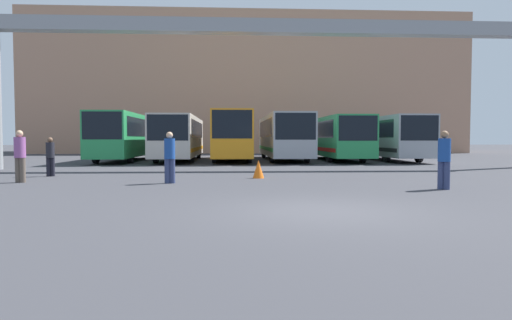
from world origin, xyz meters
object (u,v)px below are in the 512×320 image
at_px(bus_slot_0, 124,134).
at_px(bus_slot_2, 232,133).
at_px(bus_slot_1, 179,136).
at_px(pedestrian_mid_right, 20,155).
at_px(pedestrian_near_left, 444,158).
at_px(pedestrian_far_center, 50,156).
at_px(pedestrian_near_center, 170,156).
at_px(bus_slot_3, 283,135).
at_px(traffic_cone, 258,169).
at_px(bus_slot_5, 386,136).
at_px(bus_slot_4, 334,136).

distance_m(bus_slot_0, bus_slot_2, 7.34).
distance_m(bus_slot_1, bus_slot_2, 3.72).
xyz_separation_m(pedestrian_mid_right, pedestrian_near_left, (13.83, -2.94, -0.03)).
xyz_separation_m(pedestrian_far_center, pedestrian_near_left, (13.79, -5.55, 0.10)).
height_order(bus_slot_1, pedestrian_near_left, bus_slot_1).
xyz_separation_m(bus_slot_2, pedestrian_near_center, (-2.20, -15.93, -0.95)).
distance_m(bus_slot_2, bus_slot_3, 3.73).
relative_size(bus_slot_2, pedestrian_far_center, 7.00).
distance_m(pedestrian_far_center, traffic_cone, 8.53).
relative_size(pedestrian_mid_right, pedestrian_near_left, 1.03).
bearing_deg(bus_slot_0, bus_slot_2, 0.86).
distance_m(bus_slot_1, bus_slot_3, 7.34).
bearing_deg(pedestrian_far_center, bus_slot_5, -161.55).
distance_m(bus_slot_0, traffic_cone, 16.34).
bearing_deg(pedestrian_near_center, pedestrian_far_center, 142.18).
bearing_deg(bus_slot_3, bus_slot_5, -2.81).
xyz_separation_m(bus_slot_0, bus_slot_5, (18.34, 0.43, -0.09)).
relative_size(bus_slot_2, pedestrian_mid_right, 6.07).
bearing_deg(bus_slot_5, pedestrian_near_center, -129.09).
distance_m(bus_slot_5, pedestrian_mid_right, 24.25).
xyz_separation_m(bus_slot_4, bus_slot_5, (3.67, -0.22, 0.01)).
bearing_deg(pedestrian_near_center, bus_slot_1, 88.50).
bearing_deg(bus_slot_5, traffic_cone, -124.82).
relative_size(bus_slot_3, traffic_cone, 17.64).
xyz_separation_m(pedestrian_near_center, pedestrian_mid_right, (-5.27, 0.57, 0.03)).
bearing_deg(bus_slot_5, bus_slot_2, -178.32).
bearing_deg(bus_slot_1, pedestrian_near_center, -84.92).
xyz_separation_m(bus_slot_1, pedestrian_mid_right, (-3.80, -15.94, -0.77)).
bearing_deg(bus_slot_0, traffic_cone, -59.27).
xyz_separation_m(bus_slot_2, bus_slot_5, (11.00, 0.32, -0.15)).
height_order(bus_slot_0, pedestrian_far_center, bus_slot_0).
xyz_separation_m(bus_slot_3, pedestrian_mid_right, (-11.14, -16.04, -0.83)).
xyz_separation_m(pedestrian_near_center, pedestrian_near_left, (8.55, -2.37, 0.00)).
bearing_deg(pedestrian_far_center, bus_slot_1, -122.68).
bearing_deg(bus_slot_5, pedestrian_mid_right, -139.67).
xyz_separation_m(bus_slot_4, pedestrian_far_center, (-14.77, -13.30, -0.88)).
bearing_deg(bus_slot_4, bus_slot_1, 179.82).
bearing_deg(bus_slot_3, bus_slot_4, -2.20).
bearing_deg(bus_slot_5, pedestrian_far_center, -144.66).
distance_m(bus_slot_1, pedestrian_mid_right, 16.40).
xyz_separation_m(bus_slot_0, bus_slot_3, (11.00, 0.79, -0.02)).
relative_size(bus_slot_3, pedestrian_near_left, 7.02).
bearing_deg(bus_slot_3, pedestrian_far_center, -129.57).
bearing_deg(traffic_cone, bus_slot_5, 55.18).
bearing_deg(pedestrian_near_left, bus_slot_0, 167.63).
relative_size(bus_slot_0, pedestrian_mid_right, 5.95).
distance_m(pedestrian_near_center, traffic_cone, 3.72).
distance_m(bus_slot_1, bus_slot_5, 14.67).
distance_m(bus_slot_0, bus_slot_3, 11.03).
relative_size(bus_slot_1, pedestrian_near_left, 6.90).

